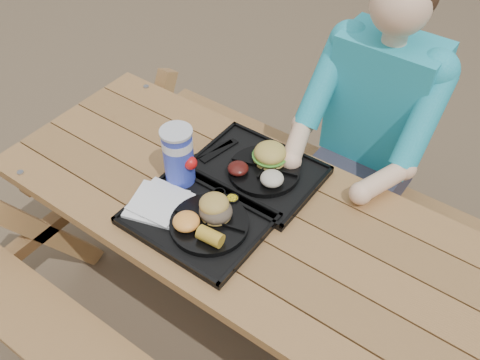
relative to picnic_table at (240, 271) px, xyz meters
The scene contains 18 objects.
ground 0.38m from the picnic_table, ahead, with size 60.00×60.00×0.00m, color #999999.
picnic_table is the anchor object (origin of this frame).
tray_near 0.42m from the picnic_table, 118.94° to the right, with size 0.45×0.35×0.02m, color black.
tray_far 0.42m from the picnic_table, 106.22° to the left, with size 0.45×0.35×0.02m, color black.
plate_near 0.43m from the picnic_table, 98.32° to the right, with size 0.26×0.26×0.02m, color black.
plate_far 0.44m from the picnic_table, 95.70° to the left, with size 0.26×0.26×0.02m, color black.
napkin_stack 0.49m from the picnic_table, 142.17° to the right, with size 0.18×0.18×0.02m, color white.
soda_cup 0.56m from the picnic_table, behind, with size 0.11×0.11×0.21m, color #172AB2.
condiment_bbq 0.42m from the picnic_table, 164.18° to the right, with size 0.04×0.04×0.03m, color black.
condiment_mustard 0.41m from the picnic_table, 142.86° to the right, with size 0.04×0.04×0.03m, color yellow.
sandwich 0.48m from the picnic_table, 100.72° to the right, with size 0.10×0.10×0.11m, color #BA9241, non-canonical shape.
mac_cheese 0.48m from the picnic_table, 109.19° to the right, with size 0.09×0.09×0.04m, color #FFA843.
corn_cob 0.48m from the picnic_table, 80.95° to the right, with size 0.08×0.08×0.05m, color gold, non-canonical shape.
cutlery_far 0.48m from the picnic_table, 142.26° to the left, with size 0.03×0.17×0.01m, color black.
burger 0.52m from the picnic_table, 96.47° to the left, with size 0.12×0.12×0.11m, color gold, non-canonical shape.
baked_beans 0.45m from the picnic_table, 128.93° to the left, with size 0.08×0.08×0.03m, color #46110E.
potato_salad 0.46m from the picnic_table, 70.09° to the left, with size 0.08×0.08×0.05m, color beige.
diner 0.75m from the picnic_table, 75.11° to the left, with size 0.48×0.84×1.28m, color #1AA0B9, non-canonical shape.
Camera 1 is at (0.73, -1.00, 2.11)m, focal length 40.00 mm.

